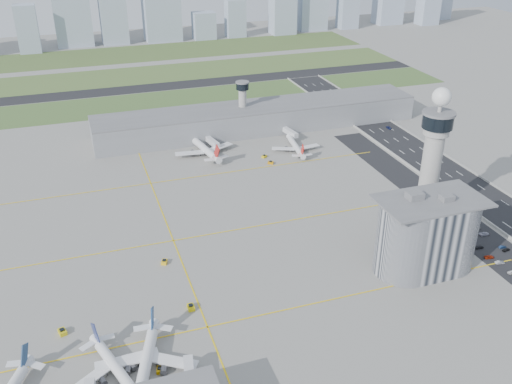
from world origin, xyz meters
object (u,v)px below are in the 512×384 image
object	(u,v)px
tug_1	(160,370)
car_hw_2	(389,128)
airplane_near_b	(116,363)
tug_3	(164,262)
airplane_near_c	(145,358)
car_hw_4	(331,103)
car_lot_9	(503,247)
control_tower	(433,154)
car_lot_5	(460,233)
tug_5	(264,156)
car_lot_3	(479,247)
car_lot_10	(484,234)
tug_0	(62,331)
car_lot_1	(500,262)
secondary_tower	(243,102)
airplane_far_a	(204,144)
airplane_far_b	(296,143)
car_lot_11	(477,227)
car_lot_4	(468,237)
tug_4	(271,162)
car_lot_8	(506,250)
jet_bridge_far_0	(208,140)
car_lot_2	(489,257)
jet_bridge_far_1	(284,131)
car_hw_1	(461,182)
tug_2	(191,307)
car_lot_0	(512,272)

from	to	relation	value
tug_1	car_hw_2	size ratio (longest dim) A/B	0.64
airplane_near_b	tug_1	distance (m)	13.86
tug_3	airplane_near_c	bearing A→B (deg)	96.63
tug_1	car_hw_4	size ratio (longest dim) A/B	0.74
airplane_near_c	car_lot_9	distance (m)	157.84
control_tower	car_lot_9	world-z (taller)	control_tower
car_lot_5	car_lot_9	world-z (taller)	car_lot_5
tug_5	car_lot_5	bearing A→B (deg)	175.64
car_lot_3	tug_3	bearing A→B (deg)	76.35
car_lot_5	car_lot_3	bearing A→B (deg)	-171.16
control_tower	tug_5	distance (m)	109.91
tug_3	car_lot_10	size ratio (longest dim) A/B	0.68
tug_0	car_hw_2	size ratio (longest dim) A/B	0.78
airplane_near_c	car_lot_1	size ratio (longest dim) A/B	9.78
secondary_tower	airplane_far_a	xyz separation A→B (m)	(-33.61, -30.04, -12.81)
airplane_far_b	car_lot_1	size ratio (longest dim) A/B	8.68
tug_0	car_lot_11	xyz separation A→B (m)	(180.71, 13.04, -0.37)
car_hw_4	car_lot_4	bearing A→B (deg)	-89.29
car_lot_1	control_tower	bearing A→B (deg)	23.20
tug_4	car_lot_9	bearing A→B (deg)	-119.74
car_lot_8	car_lot_10	bearing A→B (deg)	-8.59
car_lot_3	car_lot_11	size ratio (longest dim) A/B	0.95
tug_5	tug_3	bearing A→B (deg)	108.84
tug_3	car_hw_2	distance (m)	199.12
airplane_far_a	jet_bridge_far_0	world-z (taller)	airplane_far_a
tug_1	tug_4	distance (m)	164.40
tug_5	car_lot_2	distance (m)	139.50
airplane_near_b	car_lot_2	xyz separation A→B (m)	(154.51, 16.93, -4.29)
jet_bridge_far_1	car_hw_2	xyz separation A→B (m)	(68.89, -11.05, -2.23)
car_hw_4	car_lot_5	bearing A→B (deg)	-89.71
car_hw_1	tug_1	bearing A→B (deg)	-156.90
car_lot_8	tug_2	bearing A→B (deg)	78.04
car_hw_1	car_lot_0	bearing A→B (deg)	-115.27
car_lot_9	tug_1	bearing A→B (deg)	98.83
airplane_far_b	car_lot_9	xyz separation A→B (m)	(43.42, -128.24, -4.28)
airplane_near_c	car_hw_2	bearing A→B (deg)	149.37
car_lot_4	car_lot_11	bearing A→B (deg)	-47.92
car_lot_2	car_lot_3	world-z (taller)	car_lot_3
control_tower	car_lot_9	bearing A→B (deg)	-54.84
control_tower	tug_4	distance (m)	101.59
car_hw_1	car_hw_2	xyz separation A→B (m)	(5.64, 83.40, 0.00)
car_lot_1	airplane_near_b	bearing A→B (deg)	101.16
airplane_near_c	tug_5	size ratio (longest dim) A/B	13.46
airplane_near_c	car_lot_10	distance (m)	159.52
jet_bridge_far_0	tug_4	size ratio (longest dim) A/B	4.58
jet_bridge_far_0	car_lot_2	xyz separation A→B (m)	(80.03, -157.87, -2.27)
car_lot_4	car_lot_8	xyz separation A→B (m)	(9.13, -13.59, 0.01)
airplane_far_a	car_lot_5	size ratio (longest dim) A/B	12.52
airplane_far_b	tug_4	xyz separation A→B (m)	(-20.71, -13.73, -3.95)
secondary_tower	car_lot_5	distance (m)	165.49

